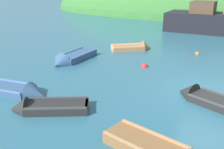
% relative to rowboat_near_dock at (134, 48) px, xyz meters
% --- Properties ---
extents(ground_plane, '(120.00, 120.00, 0.00)m').
position_rel_rowboat_near_dock_xyz_m(ground_plane, '(6.00, -5.84, -0.10)').
color(ground_plane, '#285B70').
extents(shore_hill, '(48.23, 21.48, 13.41)m').
position_rel_rowboat_near_dock_xyz_m(shore_hill, '(-1.07, 25.75, -0.10)').
color(shore_hill, '#387033').
rests_on(shore_hill, ground).
extents(rowboat_near_dock, '(3.00, 2.63, 1.09)m').
position_rel_rowboat_near_dock_xyz_m(rowboat_near_dock, '(0.00, 0.00, 0.00)').
color(rowboat_near_dock, '#9E7047').
rests_on(rowboat_near_dock, ground).
extents(rowboat_outer_right, '(3.09, 2.31, 0.96)m').
position_rel_rowboat_near_dock_xyz_m(rowboat_outer_right, '(0.50, -10.48, -0.00)').
color(rowboat_outer_right, black).
rests_on(rowboat_outer_right, ground).
extents(rowboat_portside, '(1.34, 3.66, 1.18)m').
position_rel_rowboat_near_dock_xyz_m(rowboat_portside, '(-2.47, -4.51, 0.02)').
color(rowboat_portside, '#335175').
rests_on(rowboat_portside, ground).
extents(rowboat_center, '(3.77, 2.36, 1.07)m').
position_rel_rowboat_near_dock_xyz_m(rowboat_center, '(6.17, -6.89, -0.01)').
color(rowboat_center, black).
rests_on(rowboat_center, ground).
extents(rowboat_far, '(3.94, 1.54, 1.08)m').
position_rel_rowboat_near_dock_xyz_m(rowboat_far, '(-1.89, -9.77, -0.01)').
color(rowboat_far, '#335175').
rests_on(rowboat_far, ground).
extents(buoy_orange, '(0.30, 0.30, 0.30)m').
position_rel_rowboat_near_dock_xyz_m(buoy_orange, '(4.34, 0.87, -0.10)').
color(buoy_orange, orange).
rests_on(buoy_orange, ground).
extents(buoy_red, '(0.43, 0.43, 0.43)m').
position_rel_rowboat_near_dock_xyz_m(buoy_red, '(2.06, -3.53, -0.10)').
color(buoy_red, red).
rests_on(buoy_red, ground).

